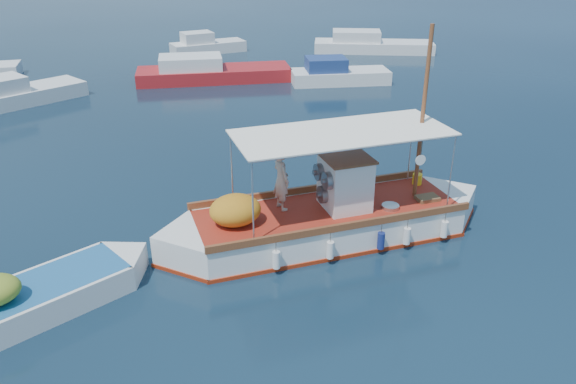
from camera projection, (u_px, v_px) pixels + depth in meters
name	position (u px, v px, depth m)	size (l,w,h in m)	color
ground	(316.00, 232.00, 18.01)	(160.00, 160.00, 0.00)	black
fishing_caique	(325.00, 221.00, 17.45)	(10.81, 3.08, 6.59)	white
dinghy	(29.00, 302.00, 14.06)	(5.99, 3.68, 1.61)	white
bg_boat_nw	(14.00, 96.00, 30.66)	(7.31, 5.43, 1.80)	silver
bg_boat_n	(209.00, 73.00, 35.43)	(9.87, 4.17, 1.80)	#A51B1E
bg_boat_ne	(337.00, 75.00, 34.88)	(6.34, 3.30, 1.80)	silver
bg_boat_e	(370.00, 45.00, 43.63)	(9.41, 5.93, 1.80)	silver
bg_boat_far_n	(206.00, 46.00, 43.32)	(5.84, 2.77, 1.80)	silver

